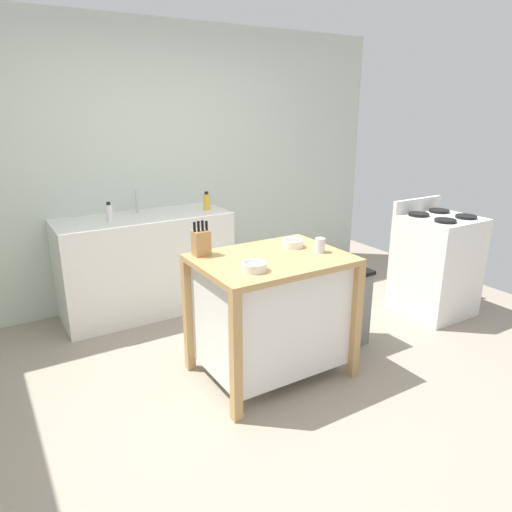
{
  "coord_description": "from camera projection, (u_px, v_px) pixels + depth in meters",
  "views": [
    {
      "loc": [
        -1.53,
        -2.3,
        1.85
      ],
      "look_at": [
        0.12,
        0.4,
        0.83
      ],
      "focal_mm": 32.83,
      "sensor_mm": 36.0,
      "label": 1
    }
  ],
  "objects": [
    {
      "name": "sink_counter",
      "position": [
        146.0,
        264.0,
        4.32
      ],
      "size": [
        1.54,
        0.6,
        0.91
      ],
      "color": "white",
      "rests_on": "ground"
    },
    {
      "name": "stove",
      "position": [
        436.0,
        264.0,
        4.29
      ],
      "size": [
        0.6,
        0.6,
        1.03
      ],
      "color": "white",
      "rests_on": "ground"
    },
    {
      "name": "trash_bin",
      "position": [
        344.0,
        307.0,
        3.74
      ],
      "size": [
        0.36,
        0.28,
        0.63
      ],
      "color": "slate",
      "rests_on": "ground"
    },
    {
      "name": "bowl_ceramic_wide",
      "position": [
        254.0,
        266.0,
        2.87
      ],
      "size": [
        0.16,
        0.16,
        0.05
      ],
      "color": "silver",
      "rests_on": "kitchen_island"
    },
    {
      "name": "bowl_ceramic_small",
      "position": [
        292.0,
        243.0,
        3.35
      ],
      "size": [
        0.15,
        0.15,
        0.06
      ],
      "color": "silver",
      "rests_on": "kitchen_island"
    },
    {
      "name": "bottle_spray_cleaner",
      "position": [
        207.0,
        202.0,
        4.41
      ],
      "size": [
        0.06,
        0.06,
        0.17
      ],
      "color": "yellow",
      "rests_on": "sink_counter"
    },
    {
      "name": "ground_plane",
      "position": [
        272.0,
        390.0,
        3.2
      ],
      "size": [
        6.09,
        6.09,
        0.0
      ],
      "primitive_type": "plane",
      "color": "gray",
      "rests_on": "ground"
    },
    {
      "name": "wall_back",
      "position": [
        154.0,
        166.0,
        4.48
      ],
      "size": [
        5.09,
        0.1,
        2.6
      ],
      "primitive_type": "cube",
      "color": "silver",
      "rests_on": "ground"
    },
    {
      "name": "drinking_cup",
      "position": [
        320.0,
        245.0,
        3.23
      ],
      "size": [
        0.07,
        0.07,
        0.1
      ],
      "color": "silver",
      "rests_on": "kitchen_island"
    },
    {
      "name": "knife_block",
      "position": [
        201.0,
        242.0,
        3.15
      ],
      "size": [
        0.11,
        0.09,
        0.24
      ],
      "color": "#AD7F4C",
      "rests_on": "kitchen_island"
    },
    {
      "name": "sink_faucet",
      "position": [
        137.0,
        201.0,
        4.26
      ],
      "size": [
        0.02,
        0.02,
        0.22
      ],
      "color": "#B7BCC1",
      "rests_on": "sink_counter"
    },
    {
      "name": "kitchen_island",
      "position": [
        271.0,
        310.0,
        3.26
      ],
      "size": [
        1.01,
        0.76,
        0.88
      ],
      "color": "tan",
      "rests_on": "ground"
    },
    {
      "name": "bottle_hand_soap",
      "position": [
        109.0,
        213.0,
        3.97
      ],
      "size": [
        0.06,
        0.06,
        0.17
      ],
      "color": "white",
      "rests_on": "sink_counter"
    }
  ]
}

